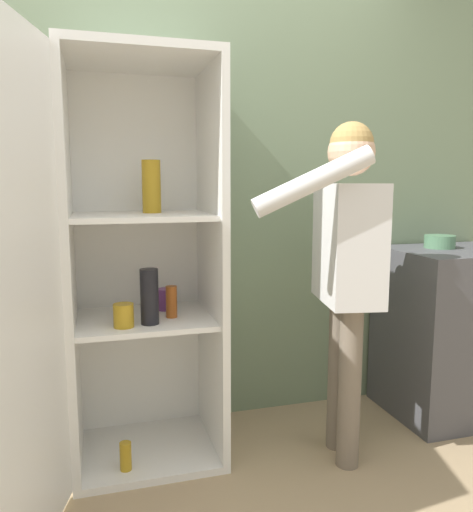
# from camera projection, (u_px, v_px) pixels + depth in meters

# --- Properties ---
(wall_back) EXTENTS (7.00, 0.06, 2.55)m
(wall_back) POSITION_uv_depth(u_px,v_px,m) (171.00, 187.00, 2.60)
(wall_back) COLOR gray
(wall_back) RESTS_ON ground_plane
(refrigerator) EXTENTS (0.90, 1.22, 1.85)m
(refrigerator) POSITION_uv_depth(u_px,v_px,m) (119.00, 270.00, 2.16)
(refrigerator) COLOR white
(refrigerator) RESTS_ON ground_plane
(person) EXTENTS (0.66, 0.53, 1.56)m
(person) POSITION_uv_depth(u_px,v_px,m) (346.00, 251.00, 2.25)
(person) COLOR #726656
(person) RESTS_ON ground_plane
(counter) EXTENTS (0.70, 0.58, 0.93)m
(counter) POSITION_uv_depth(u_px,v_px,m) (452.00, 331.00, 2.81)
(counter) COLOR #4C4C51
(counter) RESTS_ON ground_plane
(bowl) EXTENTS (0.17, 0.17, 0.07)m
(bowl) POSITION_uv_depth(u_px,v_px,m) (440.00, 242.00, 2.79)
(bowl) COLOR #517F5B
(bowl) RESTS_ON counter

